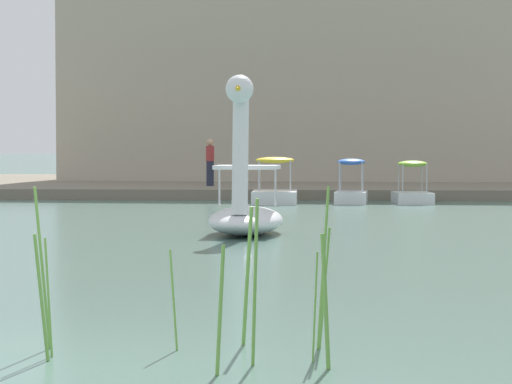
{
  "coord_description": "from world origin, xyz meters",
  "views": [
    {
      "loc": [
        2.11,
        -8.02,
        1.73
      ],
      "look_at": [
        0.27,
        19.18,
        0.61
      ],
      "focal_mm": 74.92,
      "sensor_mm": 36.0,
      "label": 1
    }
  ],
  "objects_px": {
    "pedal_boat_lime": "(412,190)",
    "person_on_path": "(210,160)",
    "swan_boat": "(245,206)",
    "pedal_boat_yellow": "(275,191)",
    "pedal_boat_blue": "(351,189)"
  },
  "relations": [
    {
      "from": "swan_boat",
      "to": "pedal_boat_blue",
      "type": "xyz_separation_m",
      "value": [
        2.36,
        12.26,
        -0.14
      ]
    },
    {
      "from": "pedal_boat_lime",
      "to": "pedal_boat_blue",
      "type": "bearing_deg",
      "value": -176.01
    },
    {
      "from": "pedal_boat_lime",
      "to": "pedal_boat_yellow",
      "type": "xyz_separation_m",
      "value": [
        -4.28,
        -0.26,
        -0.02
      ]
    },
    {
      "from": "pedal_boat_yellow",
      "to": "swan_boat",
      "type": "bearing_deg",
      "value": -89.93
    },
    {
      "from": "pedal_boat_lime",
      "to": "pedal_boat_yellow",
      "type": "relative_size",
      "value": 0.79
    },
    {
      "from": "swan_boat",
      "to": "pedal_boat_lime",
      "type": "height_order",
      "value": "swan_boat"
    },
    {
      "from": "pedal_boat_blue",
      "to": "pedal_boat_yellow",
      "type": "distance_m",
      "value": 2.38
    },
    {
      "from": "pedal_boat_yellow",
      "to": "person_on_path",
      "type": "distance_m",
      "value": 6.01
    },
    {
      "from": "pedal_boat_blue",
      "to": "person_on_path",
      "type": "relative_size",
      "value": 1.03
    },
    {
      "from": "pedal_boat_lime",
      "to": "swan_boat",
      "type": "bearing_deg",
      "value": -109.01
    },
    {
      "from": "pedal_boat_lime",
      "to": "person_on_path",
      "type": "relative_size",
      "value": 1.09
    },
    {
      "from": "pedal_boat_yellow",
      "to": "person_on_path",
      "type": "height_order",
      "value": "person_on_path"
    },
    {
      "from": "pedal_boat_lime",
      "to": "person_on_path",
      "type": "height_order",
      "value": "person_on_path"
    },
    {
      "from": "person_on_path",
      "to": "pedal_boat_lime",
      "type": "bearing_deg",
      "value": -36.23
    },
    {
      "from": "pedal_boat_blue",
      "to": "person_on_path",
      "type": "height_order",
      "value": "person_on_path"
    }
  ]
}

